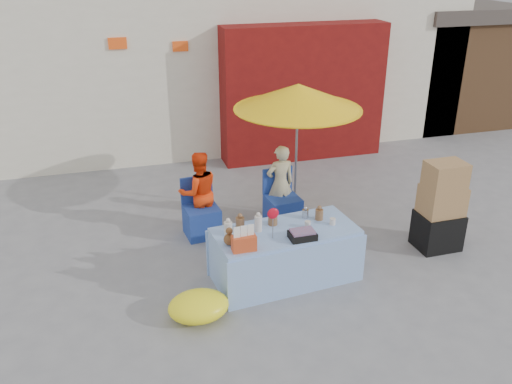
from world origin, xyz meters
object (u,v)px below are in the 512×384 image
object	(u,v)px
market_table	(284,254)
vendor_orange	(199,192)
chair_right	(282,209)
vendor_beige	(280,184)
umbrella	(298,97)
box_stack	(441,209)
chair_left	(202,219)

from	to	relation	value
market_table	vendor_orange	bearing A→B (deg)	111.16
market_table	chair_right	bearing A→B (deg)	66.73
chair_right	vendor_orange	world-z (taller)	vendor_orange
vendor_beige	market_table	bearing A→B (deg)	68.09
market_table	umbrella	world-z (taller)	umbrella
market_table	chair_right	distance (m)	1.51
vendor_orange	chair_right	bearing A→B (deg)	168.15
vendor_beige	umbrella	world-z (taller)	umbrella
chair_right	box_stack	world-z (taller)	box_stack
vendor_beige	chair_right	bearing A→B (deg)	83.62
market_table	umbrella	distance (m)	2.42
chair_right	box_stack	size ratio (longest dim) A/B	0.66
chair_right	box_stack	xyz separation A→B (m)	(1.87, -1.27, 0.34)
market_table	chair_right	world-z (taller)	market_table
box_stack	chair_right	bearing A→B (deg)	145.66
chair_right	vendor_beige	size ratio (longest dim) A/B	0.70
chair_left	box_stack	bearing A→B (deg)	-27.96
vendor_orange	box_stack	size ratio (longest dim) A/B	0.97
vendor_orange	box_stack	distance (m)	3.42
chair_left	umbrella	distance (m)	2.27
market_table	vendor_orange	distance (m)	1.78
vendor_orange	box_stack	world-z (taller)	box_stack
vendor_orange	box_stack	xyz separation A→B (m)	(3.11, -1.41, -0.03)
market_table	chair_left	xyz separation A→B (m)	(-0.80, 1.43, -0.10)
chair_left	umbrella	world-z (taller)	umbrella
chair_left	chair_right	distance (m)	1.25
chair_right	umbrella	distance (m)	1.69
vendor_orange	umbrella	world-z (taller)	umbrella
chair_left	chair_right	size ratio (longest dim) A/B	1.00
chair_left	vendor_beige	size ratio (longest dim) A/B	0.70
umbrella	vendor_beige	bearing A→B (deg)	-153.43
market_table	chair_left	size ratio (longest dim) A/B	2.23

